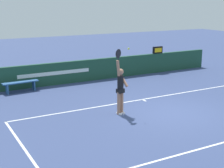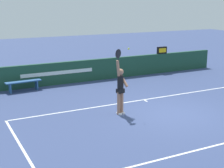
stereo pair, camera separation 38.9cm
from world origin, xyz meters
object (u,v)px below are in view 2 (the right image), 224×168
Objects in this scene: speed_display at (162,50)px; tennis_ball at (129,49)px; courtside_bench_near at (23,83)px; tennis_player at (120,87)px.

tennis_ball reaches higher than speed_display.
tennis_ball is at bearing -61.86° from courtside_bench_near.
tennis_player is 37.90× the size of tennis_ball.
courtside_bench_near is (-2.80, 5.23, -2.14)m from tennis_ball.
speed_display reaches higher than courtside_bench_near.
speed_display is 0.38× the size of courtside_bench_near.
tennis_ball reaches higher than tennis_player.
tennis_ball is at bearing -25.84° from tennis_player.
courtside_bench_near is at bearing -176.26° from speed_display.
tennis_player is 5.73m from courtside_bench_near.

